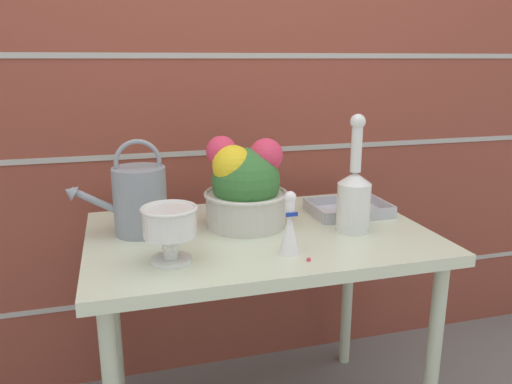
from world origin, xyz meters
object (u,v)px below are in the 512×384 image
(watering_can, at_px, (139,199))
(crystal_pedestal_bowl, at_px, (170,226))
(figurine_vase, at_px, (290,228))
(glass_decanter, at_px, (354,195))
(flower_planter, at_px, (245,187))
(wire_tray, at_px, (348,210))

(watering_can, distance_m, crystal_pedestal_bowl, 0.27)
(figurine_vase, bearing_deg, glass_decanter, 25.94)
(flower_planter, xyz_separation_m, wire_tray, (0.39, 0.03, -0.12))
(watering_can, bearing_deg, figurine_vase, -36.00)
(flower_planter, bearing_deg, figurine_vase, -77.41)
(figurine_vase, bearing_deg, flower_planter, 102.59)
(watering_can, height_order, wire_tray, watering_can)
(flower_planter, height_order, glass_decanter, glass_decanter)
(figurine_vase, bearing_deg, crystal_pedestal_bowl, 175.62)
(crystal_pedestal_bowl, distance_m, figurine_vase, 0.33)
(glass_decanter, relative_size, figurine_vase, 2.05)
(wire_tray, bearing_deg, flower_planter, -175.37)
(crystal_pedestal_bowl, xyz_separation_m, wire_tray, (0.65, 0.27, -0.09))
(crystal_pedestal_bowl, relative_size, flower_planter, 0.53)
(watering_can, height_order, flower_planter, watering_can)
(watering_can, height_order, crystal_pedestal_bowl, watering_can)
(glass_decanter, bearing_deg, watering_can, 166.06)
(glass_decanter, bearing_deg, wire_tray, 68.02)
(watering_can, distance_m, figurine_vase, 0.49)
(crystal_pedestal_bowl, relative_size, figurine_vase, 0.86)
(crystal_pedestal_bowl, relative_size, wire_tray, 0.57)
(figurine_vase, bearing_deg, watering_can, 144.00)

